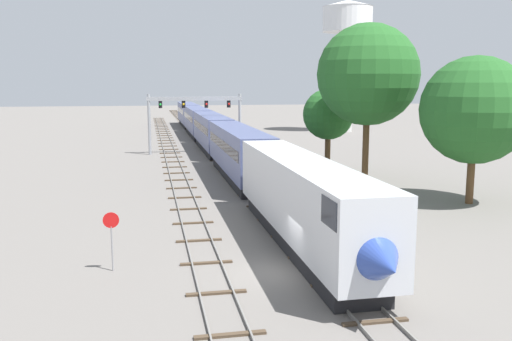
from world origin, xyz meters
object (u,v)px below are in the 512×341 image
water_tower (347,30)px  trackside_tree_left (368,75)px  trackside_tree_mid (328,115)px  stop_sign (111,233)px  signal_gantry (195,110)px  trackside_tree_right (475,110)px  passenger_train (211,131)px

water_tower → trackside_tree_left: 55.02m
trackside_tree_left → trackside_tree_mid: trackside_tree_left is taller
stop_sign → trackside_tree_mid: size_ratio=0.34×
signal_gantry → trackside_tree_right: size_ratio=1.11×
stop_sign → trackside_tree_mid: trackside_tree_mid is taller
signal_gantry → trackside_tree_right: bearing=-62.3°
stop_sign → trackside_tree_left: size_ratio=0.21×
signal_gantry → stop_sign: signal_gantry is taller
trackside_tree_left → trackside_tree_right: (4.73, -8.69, -2.67)m
stop_sign → trackside_tree_left: 28.91m
signal_gantry → water_tower: size_ratio=0.51×
signal_gantry → trackside_tree_left: trackside_tree_left is taller
passenger_train → stop_sign: bearing=-102.3°
water_tower → trackside_tree_left: water_tower is taller
signal_gantry → stop_sign: 44.39m
signal_gantry → stop_sign: size_ratio=4.20×
passenger_train → water_tower: bearing=41.6°
stop_sign → trackside_tree_left: bearing=42.5°
signal_gantry → trackside_tree_left: (12.78, -24.73, 4.05)m
trackside_tree_mid → passenger_train: bearing=114.9°
passenger_train → water_tower: size_ratio=4.55×
signal_gantry → passenger_train: bearing=43.7°
passenger_train → signal_gantry: size_ratio=8.90×
stop_sign → trackside_tree_right: 27.69m
stop_sign → trackside_tree_mid: bearing=52.9°
passenger_train → trackside_tree_right: bearing=-66.8°
trackside_tree_left → passenger_train: bearing=111.4°
signal_gantry → trackside_tree_mid: (11.59, -17.95, 0.28)m
signal_gantry → trackside_tree_left: bearing=-62.7°
stop_sign → trackside_tree_right: size_ratio=0.26×
signal_gantry → trackside_tree_right: 37.76m
trackside_tree_mid → trackside_tree_right: size_ratio=0.77×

